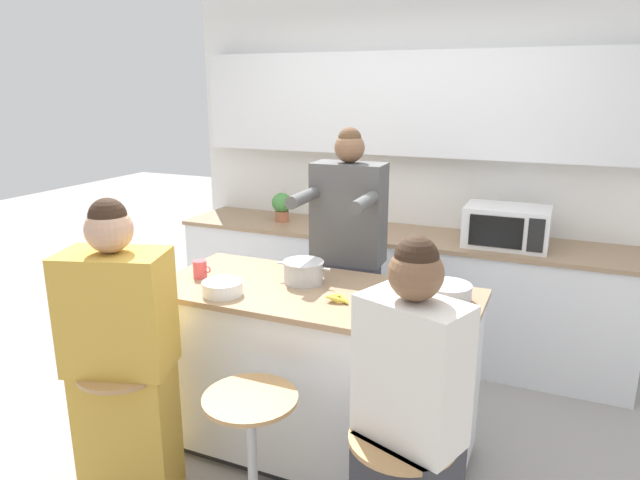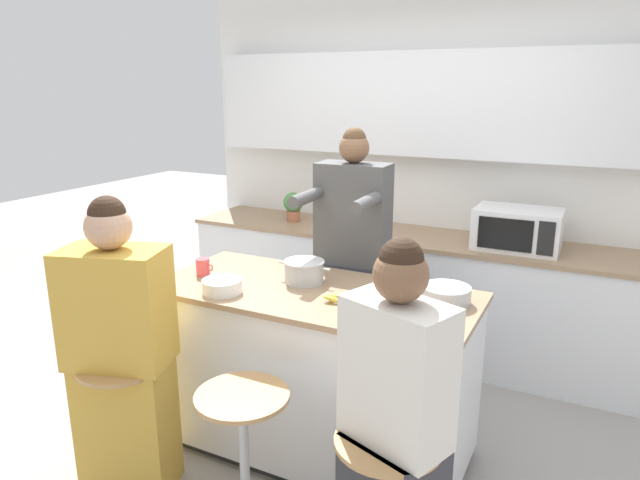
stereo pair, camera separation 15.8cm
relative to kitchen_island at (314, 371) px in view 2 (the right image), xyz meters
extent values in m
plane|color=gray|center=(0.00, 0.00, -0.47)|extent=(16.00, 16.00, 0.00)
cube|color=silver|center=(0.00, 1.80, 0.88)|extent=(3.63, 0.06, 2.70)
cube|color=silver|center=(0.00, 1.69, 1.35)|extent=(3.34, 0.16, 0.75)
cube|color=silver|center=(0.00, 1.46, -0.04)|extent=(3.34, 0.60, 0.87)
cube|color=#937556|center=(0.00, 1.46, 0.41)|extent=(3.37, 0.63, 0.03)
cube|color=black|center=(0.00, 0.00, -0.44)|extent=(1.56, 0.64, 0.06)
cube|color=silver|center=(0.00, 0.00, 0.01)|extent=(1.64, 0.72, 0.85)
cube|color=#937556|center=(0.00, 0.00, 0.45)|extent=(1.68, 0.76, 0.03)
cylinder|color=#B7BABC|center=(-0.67, -0.69, -0.13)|extent=(0.04, 0.04, 0.65)
cylinder|color=tan|center=(-0.67, -0.69, 0.20)|extent=(0.41, 0.41, 0.02)
cylinder|color=#B7BABC|center=(0.00, -0.67, -0.13)|extent=(0.04, 0.04, 0.65)
cylinder|color=tan|center=(0.00, -0.67, 0.20)|extent=(0.41, 0.41, 0.02)
cylinder|color=tan|center=(0.67, -0.69, 0.20)|extent=(0.41, 0.41, 0.02)
cube|color=#383842|center=(-0.03, 0.58, -0.01)|extent=(0.37, 0.23, 0.92)
cube|color=#4C4C4C|center=(-0.03, 0.58, 0.75)|extent=(0.43, 0.24, 0.60)
cylinder|color=#4C4C4C|center=(-0.20, 0.29, 0.88)|extent=(0.08, 0.33, 0.07)
cylinder|color=#4C4C4C|center=(0.16, 0.31, 0.88)|extent=(0.08, 0.33, 0.07)
sphere|color=brown|center=(-0.03, 0.58, 1.14)|extent=(0.18, 0.18, 0.18)
sphere|color=#513823|center=(-0.03, 0.58, 1.19)|extent=(0.14, 0.14, 0.14)
cube|color=gold|center=(-0.68, -0.68, -0.13)|extent=(0.49, 0.38, 0.68)
cube|color=gold|center=(-0.68, -0.68, 0.49)|extent=(0.54, 0.42, 0.56)
sphere|color=tan|center=(-0.68, -0.68, 0.87)|extent=(0.26, 0.26, 0.21)
sphere|color=black|center=(-0.68, -0.68, 0.93)|extent=(0.21, 0.21, 0.17)
cube|color=silver|center=(0.69, -0.68, 0.48)|extent=(0.44, 0.34, 0.55)
sphere|color=brown|center=(0.69, -0.68, 0.86)|extent=(0.25, 0.25, 0.20)
sphere|color=black|center=(0.69, -0.68, 0.91)|extent=(0.20, 0.20, 0.16)
cylinder|color=#B7BABC|center=(-0.10, 0.09, 0.52)|extent=(0.21, 0.21, 0.11)
cylinder|color=#B7BABC|center=(-0.10, 0.09, 0.58)|extent=(0.22, 0.22, 0.01)
cylinder|color=#B7BABC|center=(-0.23, 0.09, 0.55)|extent=(0.05, 0.01, 0.01)
cylinder|color=#B7BABC|center=(0.03, 0.09, 0.55)|extent=(0.05, 0.01, 0.01)
cylinder|color=#B7BABC|center=(0.65, 0.14, 0.50)|extent=(0.24, 0.24, 0.08)
cylinder|color=white|center=(-0.40, -0.24, 0.50)|extent=(0.20, 0.20, 0.07)
cylinder|color=#DB4C51|center=(-0.66, -0.06, 0.51)|extent=(0.07, 0.07, 0.10)
torus|color=#DB4C51|center=(-0.61, -0.06, 0.52)|extent=(0.04, 0.01, 0.04)
ellipsoid|color=yellow|center=(0.17, -0.12, 0.48)|extent=(0.10, 0.04, 0.04)
ellipsoid|color=yellow|center=(0.15, -0.09, 0.48)|extent=(0.08, 0.09, 0.04)
ellipsoid|color=yellow|center=(0.20, -0.09, 0.48)|extent=(0.09, 0.09, 0.04)
cube|color=white|center=(0.80, 1.42, 0.56)|extent=(0.55, 0.37, 0.27)
cube|color=black|center=(0.75, 1.23, 0.56)|extent=(0.34, 0.01, 0.21)
cube|color=black|center=(0.99, 1.23, 0.56)|extent=(0.10, 0.01, 0.22)
cylinder|color=#A86042|center=(-0.94, 1.46, 0.47)|extent=(0.11, 0.11, 0.09)
sphere|color=#478942|center=(-0.94, 1.46, 0.58)|extent=(0.16, 0.16, 0.16)
camera|label=1|loc=(1.13, -2.52, 1.48)|focal=32.00mm
camera|label=2|loc=(1.28, -2.46, 1.48)|focal=32.00mm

